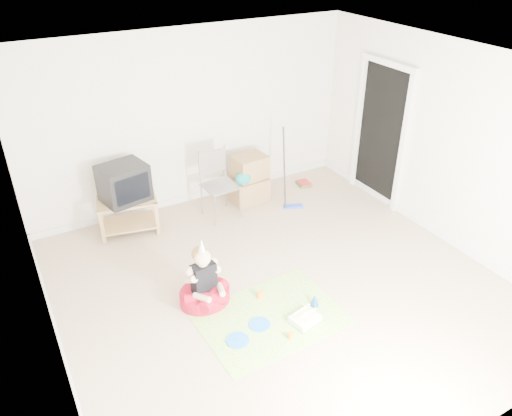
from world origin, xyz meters
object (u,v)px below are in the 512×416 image
folding_chair (220,186)px  birthday_cake (305,319)px  tv_stand (128,212)px  cardboard_boxes (248,180)px  crt_tv (124,183)px  seated_woman (204,288)px

folding_chair → birthday_cake: bearing=-94.4°
tv_stand → cardboard_boxes: bearing=-0.8°
crt_tv → birthday_cake: bearing=-79.8°
folding_chair → cardboard_boxes: 0.64m
tv_stand → seated_woman: size_ratio=1.03×
folding_chair → cardboard_boxes: size_ratio=1.40×
tv_stand → birthday_cake: tv_stand is taller
crt_tv → birthday_cake: (1.11, -2.75, -0.71)m
tv_stand → cardboard_boxes: size_ratio=1.21×
folding_chair → seated_woman: bearing=-121.2°
tv_stand → folding_chair: size_ratio=0.87×
birthday_cake → folding_chair: bearing=85.6°
tv_stand → seated_woman: (0.30, -1.90, -0.10)m
crt_tv → birthday_cake: 3.05m
seated_woman → folding_chair: bearing=58.8°
tv_stand → cardboard_boxes: (1.88, -0.03, 0.06)m
seated_woman → birthday_cake: size_ratio=2.52×
crt_tv → cardboard_boxes: (1.88, -0.03, -0.40)m
folding_chair → cardboard_boxes: bearing=21.5°
birthday_cake → cardboard_boxes: bearing=74.2°
folding_chair → birthday_cake: 2.54m
folding_chair → cardboard_boxes: folding_chair is taller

